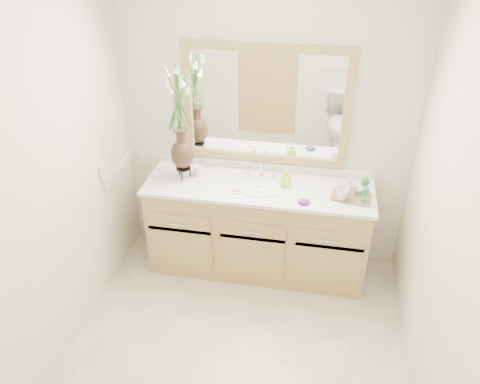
% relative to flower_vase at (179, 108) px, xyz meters
% --- Properties ---
extents(floor, '(2.60, 2.60, 0.00)m').
position_rel_flower_vase_xyz_m(floor, '(0.63, -1.04, -1.44)').
color(floor, beige).
rests_on(floor, ground).
extents(ceiling, '(2.40, 2.60, 0.02)m').
position_rel_flower_vase_xyz_m(ceiling, '(0.63, -1.04, 0.96)').
color(ceiling, white).
rests_on(ceiling, wall_back).
extents(wall_back, '(2.40, 0.02, 2.40)m').
position_rel_flower_vase_xyz_m(wall_back, '(0.63, 0.26, -0.24)').
color(wall_back, white).
rests_on(wall_back, floor).
extents(wall_left, '(0.02, 2.60, 2.40)m').
position_rel_flower_vase_xyz_m(wall_left, '(-0.57, -1.04, -0.24)').
color(wall_left, white).
rests_on(wall_left, floor).
extents(wall_right, '(0.02, 2.60, 2.40)m').
position_rel_flower_vase_xyz_m(wall_right, '(1.83, -1.04, -0.24)').
color(wall_right, white).
rests_on(wall_right, floor).
extents(vanity, '(1.80, 0.55, 0.80)m').
position_rel_flower_vase_xyz_m(vanity, '(0.63, -0.02, -1.04)').
color(vanity, tan).
rests_on(vanity, floor).
extents(counter, '(1.84, 0.57, 0.03)m').
position_rel_flower_vase_xyz_m(counter, '(0.63, -0.02, -0.62)').
color(counter, white).
rests_on(counter, vanity).
extents(sink, '(0.38, 0.34, 0.23)m').
position_rel_flower_vase_xyz_m(sink, '(0.63, -0.04, -0.66)').
color(sink, white).
rests_on(sink, counter).
extents(mirror, '(1.32, 0.04, 0.97)m').
position_rel_flower_vase_xyz_m(mirror, '(0.63, 0.24, -0.03)').
color(mirror, white).
rests_on(mirror, wall_back).
extents(switch_plate, '(0.02, 0.12, 0.12)m').
position_rel_flower_vase_xyz_m(switch_plate, '(-0.56, -0.27, -0.46)').
color(switch_plate, white).
rests_on(switch_plate, wall_left).
extents(flower_vase, '(0.22, 0.22, 0.90)m').
position_rel_flower_vase_xyz_m(flower_vase, '(0.00, 0.00, 0.00)').
color(flower_vase, black).
rests_on(flower_vase, counter).
extents(tumbler, '(0.07, 0.07, 0.09)m').
position_rel_flower_vase_xyz_m(tumbler, '(0.10, 0.05, -0.56)').
color(tumbler, silver).
rests_on(tumbler, counter).
extents(soap_dish, '(0.09, 0.09, 0.03)m').
position_rel_flower_vase_xyz_m(soap_dish, '(0.47, -0.14, -0.60)').
color(soap_dish, silver).
rests_on(soap_dish, counter).
extents(soap_bottle, '(0.08, 0.08, 0.14)m').
position_rel_flower_vase_xyz_m(soap_bottle, '(0.84, 0.01, -0.54)').
color(soap_bottle, '#B0ED37').
rests_on(soap_bottle, counter).
extents(purple_dish, '(0.12, 0.11, 0.03)m').
position_rel_flower_vase_xyz_m(purple_dish, '(1.00, -0.22, -0.59)').
color(purple_dish, '#522570').
rests_on(purple_dish, counter).
extents(tray, '(0.32, 0.24, 0.01)m').
position_rel_flower_vase_xyz_m(tray, '(1.36, -0.07, -0.60)').
color(tray, brown).
rests_on(tray, counter).
extents(mug_left, '(0.12, 0.11, 0.10)m').
position_rel_flower_vase_xyz_m(mug_left, '(1.28, -0.12, -0.54)').
color(mug_left, silver).
rests_on(mug_left, tray).
extents(mug_right, '(0.12, 0.12, 0.09)m').
position_rel_flower_vase_xyz_m(mug_right, '(1.36, -0.02, -0.55)').
color(mug_right, silver).
rests_on(mug_right, tray).
extents(goblet_front, '(0.06, 0.06, 0.13)m').
position_rel_flower_vase_xyz_m(goblet_front, '(1.45, -0.13, -0.51)').
color(goblet_front, '#26723B').
rests_on(goblet_front, tray).
extents(goblet_back, '(0.07, 0.07, 0.15)m').
position_rel_flower_vase_xyz_m(goblet_back, '(1.45, -0.02, -0.49)').
color(goblet_back, '#26723B').
rests_on(goblet_back, tray).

